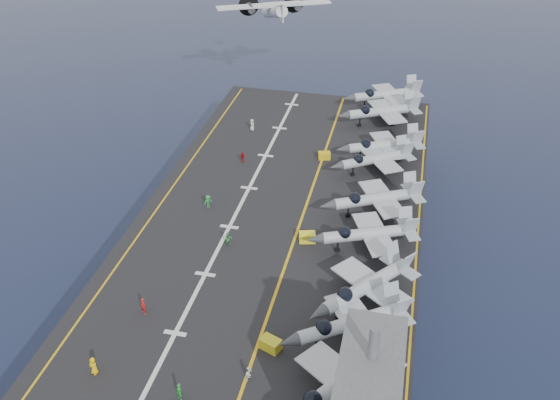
# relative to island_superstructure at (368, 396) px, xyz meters

# --- Properties ---
(ground) EXTENTS (500.00, 500.00, 0.00)m
(ground) POSITION_rel_island_superstructure_xyz_m (-15.00, 30.00, -17.90)
(ground) COLOR #142135
(ground) RESTS_ON ground
(hull) EXTENTS (36.00, 90.00, 10.00)m
(hull) POSITION_rel_island_superstructure_xyz_m (-15.00, 30.00, -12.90)
(hull) COLOR #56595E
(hull) RESTS_ON ground
(flight_deck) EXTENTS (38.00, 92.00, 0.40)m
(flight_deck) POSITION_rel_island_superstructure_xyz_m (-15.00, 30.00, -7.70)
(flight_deck) COLOR black
(flight_deck) RESTS_ON hull
(foul_line) EXTENTS (0.35, 90.00, 0.02)m
(foul_line) POSITION_rel_island_superstructure_xyz_m (-12.00, 30.00, -7.48)
(foul_line) COLOR gold
(foul_line) RESTS_ON flight_deck
(landing_centerline) EXTENTS (0.50, 90.00, 0.02)m
(landing_centerline) POSITION_rel_island_superstructure_xyz_m (-21.00, 30.00, -7.48)
(landing_centerline) COLOR silver
(landing_centerline) RESTS_ON flight_deck
(deck_edge_port) EXTENTS (0.25, 90.00, 0.02)m
(deck_edge_port) POSITION_rel_island_superstructure_xyz_m (-32.00, 30.00, -7.48)
(deck_edge_port) COLOR gold
(deck_edge_port) RESTS_ON flight_deck
(deck_edge_stbd) EXTENTS (0.25, 90.00, 0.02)m
(deck_edge_stbd) POSITION_rel_island_superstructure_xyz_m (3.50, 30.00, -7.48)
(deck_edge_stbd) COLOR gold
(deck_edge_stbd) RESTS_ON flight_deck
(island_superstructure) EXTENTS (5.00, 10.00, 15.00)m
(island_superstructure) POSITION_rel_island_superstructure_xyz_m (0.00, 0.00, 0.00)
(island_superstructure) COLOR #56595E
(island_superstructure) RESTS_ON flight_deck
(fighter_jet_1) EXTENTS (17.32, 18.49, 5.34)m
(fighter_jet_1) POSITION_rel_island_superstructure_xyz_m (-2.79, 4.88, -4.83)
(fighter_jet_1) COLOR #99A0A8
(fighter_jet_1) RESTS_ON flight_deck
(fighter_jet_2) EXTENTS (17.30, 16.09, 5.00)m
(fighter_jet_2) POSITION_rel_island_superstructure_xyz_m (-2.69, 13.25, -5.00)
(fighter_jet_2) COLOR #9AA2AC
(fighter_jet_2) RESTS_ON flight_deck
(fighter_jet_3) EXTENTS (16.80, 17.55, 5.09)m
(fighter_jet_3) POSITION_rel_island_superstructure_xyz_m (-1.86, 19.31, -4.96)
(fighter_jet_3) COLOR #9299A0
(fighter_jet_3) RESTS_ON flight_deck
(fighter_jet_4) EXTENTS (16.45, 13.96, 4.84)m
(fighter_jet_4) POSITION_rel_island_superstructure_xyz_m (-2.66, 29.43, -5.08)
(fighter_jet_4) COLOR gray
(fighter_jet_4) RESTS_ON flight_deck
(fighter_jet_5) EXTENTS (17.15, 15.11, 4.98)m
(fighter_jet_5) POSITION_rel_island_superstructure_xyz_m (-2.42, 37.64, -5.01)
(fighter_jet_5) COLOR #9EA7AD
(fighter_jet_5) RESTS_ON flight_deck
(fighter_jet_6) EXTENTS (16.02, 14.74, 4.63)m
(fighter_jet_6) POSITION_rel_island_superstructure_xyz_m (-3.61, 48.91, -5.19)
(fighter_jet_6) COLOR #8B949A
(fighter_jet_6) RESTS_ON flight_deck
(fighter_jet_7) EXTENTS (16.46, 14.22, 4.81)m
(fighter_jet_7) POSITION_rel_island_superstructure_xyz_m (-2.73, 53.49, -5.09)
(fighter_jet_7) COLOR #97A1A7
(fighter_jet_7) RESTS_ON flight_deck
(fighter_jet_8) EXTENTS (17.59, 15.47, 5.11)m
(fighter_jet_8) POSITION_rel_island_superstructure_xyz_m (-4.04, 65.59, -4.94)
(fighter_jet_8) COLOR gray
(fighter_jet_8) RESTS_ON flight_deck
(tow_cart_a) EXTENTS (2.47, 2.06, 1.27)m
(tow_cart_a) POSITION_rel_island_superstructure_xyz_m (-10.58, 10.17, -6.87)
(tow_cart_a) COLOR gold
(tow_cart_a) RESTS_ON flight_deck
(tow_cart_b) EXTENTS (2.33, 1.81, 1.23)m
(tow_cart_b) POSITION_rel_island_superstructure_xyz_m (-10.33, 29.23, -6.88)
(tow_cart_b) COLOR yellow
(tow_cart_b) RESTS_ON flight_deck
(tow_cart_c) EXTENTS (2.10, 1.65, 1.11)m
(tow_cart_c) POSITION_rel_island_superstructure_xyz_m (-11.74, 51.10, -6.95)
(tow_cart_c) COLOR gold
(tow_cart_c) RESTS_ON flight_deck
(crew_0) EXTENTS (1.44, 1.23, 2.03)m
(crew_0) POSITION_rel_island_superstructure_xyz_m (-26.81, 3.12, -6.49)
(crew_0) COLOR yellow
(crew_0) RESTS_ON flight_deck
(crew_1) EXTENTS (1.49, 1.33, 2.06)m
(crew_1) POSITION_rel_island_superstructure_xyz_m (-25.46, 12.15, -6.47)
(crew_1) COLOR #B21919
(crew_1) RESTS_ON flight_deck
(crew_2) EXTENTS (1.42, 1.36, 1.97)m
(crew_2) POSITION_rel_island_superstructure_xyz_m (-19.89, 26.10, -6.51)
(crew_2) COLOR #2C8842
(crew_2) RESTS_ON flight_deck
(crew_3) EXTENTS (1.34, 1.40, 1.95)m
(crew_3) POSITION_rel_island_superstructure_xyz_m (-25.17, 33.87, -6.53)
(crew_3) COLOR #228E34
(crew_3) RESTS_ON flight_deck
(crew_4) EXTENTS (1.20, 0.98, 1.73)m
(crew_4) POSITION_rel_island_superstructure_xyz_m (-23.98, 47.23, -6.64)
(crew_4) COLOR #B30B11
(crew_4) RESTS_ON flight_deck
(crew_5) EXTENTS (1.45, 1.43, 2.04)m
(crew_5) POSITION_rel_island_superstructure_xyz_m (-25.38, 58.22, -6.48)
(crew_5) COLOR silver
(crew_5) RESTS_ON flight_deck
(crew_6) EXTENTS (1.44, 1.36, 2.00)m
(crew_6) POSITION_rel_island_superstructure_xyz_m (-17.45, 1.99, -6.50)
(crew_6) COLOR #1D8327
(crew_6) RESTS_ON flight_deck
(crew_7) EXTENTS (0.97, 1.16, 1.65)m
(crew_7) POSITION_rel_island_superstructure_xyz_m (-11.68, 5.78, -6.67)
(crew_7) COLOR silver
(crew_7) RESTS_ON flight_deck
(transport_plane) EXTENTS (27.95, 24.47, 5.52)m
(transport_plane) POSITION_rel_island_superstructure_xyz_m (-28.82, 89.32, 3.69)
(transport_plane) COLOR silver
(fighter_jet_9) EXTENTS (17.59, 15.47, 5.11)m
(fighter_jet_9) POSITION_rel_island_superstructure_xyz_m (-4.04, 73.00, -4.94)
(fighter_jet_9) COLOR gray
(fighter_jet_9) RESTS_ON flight_deck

